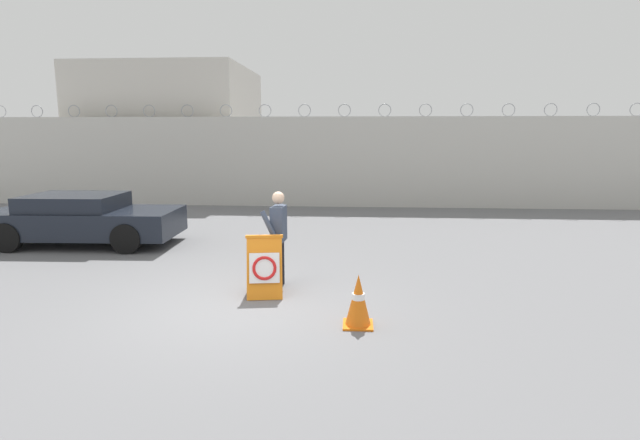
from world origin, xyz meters
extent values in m
plane|color=slate|center=(0.00, 0.00, 0.00)|extent=(90.00, 90.00, 0.00)
cube|color=beige|center=(0.00, 11.15, 1.66)|extent=(36.00, 0.30, 3.33)
torus|color=gray|center=(-11.73, 11.15, 3.55)|extent=(0.47, 0.03, 0.47)
torus|color=gray|center=(-10.27, 11.15, 3.55)|extent=(0.47, 0.03, 0.47)
torus|color=gray|center=(-8.80, 11.15, 3.55)|extent=(0.47, 0.03, 0.47)
torus|color=gray|center=(-7.33, 11.15, 3.55)|extent=(0.47, 0.03, 0.47)
torus|color=gray|center=(-5.87, 11.15, 3.55)|extent=(0.47, 0.03, 0.47)
torus|color=gray|center=(-4.40, 11.15, 3.55)|extent=(0.47, 0.03, 0.47)
torus|color=gray|center=(-2.93, 11.15, 3.55)|extent=(0.47, 0.03, 0.47)
torus|color=gray|center=(-1.47, 11.15, 3.55)|extent=(0.47, 0.03, 0.47)
torus|color=gray|center=(0.00, 11.15, 3.55)|extent=(0.47, 0.03, 0.47)
torus|color=gray|center=(1.47, 11.15, 3.55)|extent=(0.47, 0.03, 0.47)
torus|color=gray|center=(2.93, 11.15, 3.55)|extent=(0.47, 0.03, 0.47)
torus|color=gray|center=(4.40, 11.15, 3.55)|extent=(0.47, 0.03, 0.47)
torus|color=gray|center=(5.87, 11.15, 3.55)|extent=(0.47, 0.03, 0.47)
torus|color=gray|center=(7.33, 11.15, 3.55)|extent=(0.47, 0.03, 0.47)
torus|color=gray|center=(8.80, 11.15, 3.55)|extent=(0.47, 0.03, 0.47)
torus|color=gray|center=(10.27, 11.15, 3.55)|extent=(0.47, 0.03, 0.47)
torus|color=gray|center=(11.73, 11.15, 3.55)|extent=(0.47, 0.03, 0.47)
cube|color=beige|center=(-6.42, 15.16, 2.79)|extent=(6.91, 6.52, 5.58)
cube|color=orange|center=(0.37, 0.55, 0.50)|extent=(0.65, 0.46, 1.01)
cube|color=orange|center=(0.32, 0.89, 0.50)|extent=(0.65, 0.46, 1.01)
cube|color=orange|center=(0.34, 0.72, 1.02)|extent=(0.64, 0.15, 0.05)
cube|color=white|center=(0.37, 0.52, 0.52)|extent=(0.53, 0.26, 0.49)
torus|color=red|center=(0.37, 0.50, 0.52)|extent=(0.43, 0.24, 0.40)
cylinder|color=black|center=(0.52, 1.33, 0.41)|extent=(0.15, 0.15, 0.83)
cylinder|color=black|center=(0.50, 1.16, 0.41)|extent=(0.15, 0.15, 0.83)
cube|color=#384256|center=(0.51, 1.24, 1.14)|extent=(0.26, 0.45, 0.64)
sphere|color=#DBB293|center=(0.51, 1.24, 1.61)|extent=(0.22, 0.22, 0.22)
cylinder|color=#384256|center=(0.53, 1.51, 1.16)|extent=(0.09, 0.09, 0.60)
cylinder|color=#384256|center=(0.39, 0.99, 1.13)|extent=(0.34, 0.12, 0.59)
cube|color=orange|center=(1.94, -0.62, 0.01)|extent=(0.44, 0.44, 0.03)
cone|color=orange|center=(1.94, -0.62, 0.40)|extent=(0.37, 0.37, 0.74)
cylinder|color=white|center=(1.94, -0.62, 0.44)|extent=(0.18, 0.18, 0.10)
cylinder|color=black|center=(-3.42, 5.17, 0.35)|extent=(0.70, 0.22, 0.70)
cylinder|color=black|center=(-3.36, 3.38, 0.35)|extent=(0.70, 0.22, 0.70)
cylinder|color=black|center=(-6.24, 5.08, 0.35)|extent=(0.70, 0.22, 0.70)
cylinder|color=black|center=(-6.18, 3.29, 0.35)|extent=(0.70, 0.22, 0.70)
cube|color=black|center=(-4.80, 4.23, 0.56)|extent=(4.60, 2.04, 0.64)
cube|color=black|center=(-5.03, 4.22, 1.07)|extent=(2.23, 1.78, 0.38)
camera|label=1|loc=(1.87, -7.51, 2.77)|focal=28.00mm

